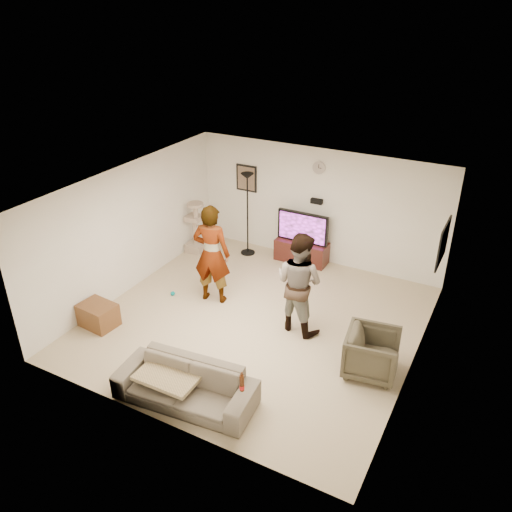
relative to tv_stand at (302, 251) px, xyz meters
The scene contains 24 objects.
floor 2.53m from the tv_stand, 85.20° to the right, with size 5.50×5.50×0.02m, color tan.
ceiling 3.39m from the tv_stand, 85.20° to the right, with size 5.50×5.50×0.02m, color white.
wall_back 1.06m from the tv_stand, 49.37° to the left, with size 5.50×0.04×2.50m, color silver.
wall_front 5.36m from the tv_stand, 87.71° to the right, with size 5.50×0.04×2.50m, color silver.
wall_left 3.71m from the tv_stand, 135.40° to the right, with size 0.04×5.50×2.50m, color silver.
wall_right 4.01m from the tv_stand, 40.24° to the right, with size 0.04×5.50×2.50m, color silver.
wall_clock 1.89m from the tv_stand, 45.65° to the left, with size 0.26×0.26×0.04m, color white.
wall_speaker 1.18m from the tv_stand, 41.35° to the left, with size 0.25×0.10×0.10m, color black.
picture_back 2.03m from the tv_stand, behind, with size 0.42×0.03×0.52m, color brown.
picture_right 3.33m from the tv_stand, 17.11° to the right, with size 0.03×0.78×0.62m, color #FCEA61.
tv_stand is the anchor object (origin of this frame).
console_box 0.44m from the tv_stand, 90.13° to the right, with size 0.40×0.30×0.07m, color #B4B4B8.
tv 0.57m from the tv_stand, ahead, with size 1.13×0.08×0.67m, color black.
tv_screen 0.58m from the tv_stand, 90.00° to the right, with size 1.04×0.01×0.59m, color #DD33F4.
floor_lamp 1.43m from the tv_stand, behind, with size 0.32×0.32×1.87m, color black.
cat_tree 2.44m from the tv_stand, 163.85° to the right, with size 0.39×0.39×1.20m, color tan.
person_left 2.50m from the tv_stand, 111.19° to the right, with size 0.71×0.46×1.94m, color gray.
person_right 2.60m from the tv_stand, 68.00° to the right, with size 0.89×0.69×1.82m, color teal.
sofa 4.77m from the tv_stand, 86.74° to the right, with size 2.03×0.79×0.59m, color #61584B.
throw_blanket 4.77m from the tv_stand, 89.75° to the right, with size 0.90×0.70×0.06m, color tan.
beer_bottle 4.94m from the tv_stand, 75.80° to the right, with size 0.06×0.06×0.25m, color #3C1A09.
armchair 3.78m from the tv_stand, 50.02° to the right, with size 0.78×0.80×0.73m, color #3D382A.
side_table 4.49m from the tv_stand, 119.17° to the right, with size 0.63×0.47×0.42m, color #543219.
toy_ball 2.99m from the tv_stand, 123.23° to the right, with size 0.09×0.09×0.09m, color #007880.
Camera 1 is at (3.61, -6.76, 5.30)m, focal length 36.03 mm.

